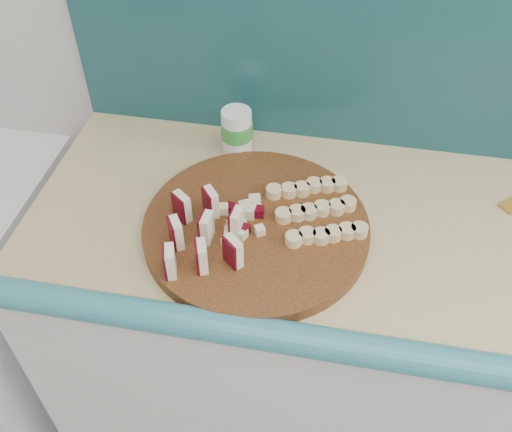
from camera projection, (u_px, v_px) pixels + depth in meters
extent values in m
cube|color=white|center=(493.00, 371.00, 1.47)|extent=(2.20, 0.60, 0.88)
cylinder|color=#3F1D0D|center=(256.00, 228.00, 1.16)|extent=(0.60, 0.60, 0.03)
cube|color=#F9EBC7|center=(171.00, 262.00, 1.04)|extent=(0.03, 0.04, 0.06)
cube|color=#4F0512|center=(165.00, 262.00, 1.03)|extent=(0.02, 0.04, 0.06)
cube|color=#F9EBC7|center=(177.00, 233.00, 1.09)|extent=(0.03, 0.04, 0.06)
cube|color=#4F0512|center=(172.00, 234.00, 1.08)|extent=(0.02, 0.04, 0.06)
cube|color=#F9EBC7|center=(183.00, 207.00, 1.14)|extent=(0.03, 0.04, 0.06)
cube|color=#4F0512|center=(177.00, 207.00, 1.13)|extent=(0.02, 0.04, 0.06)
cube|color=#F9EBC7|center=(203.00, 256.00, 1.04)|extent=(0.03, 0.04, 0.06)
cube|color=#4F0512|center=(197.00, 257.00, 1.04)|extent=(0.02, 0.04, 0.06)
cube|color=#F9EBC7|center=(207.00, 228.00, 1.09)|extent=(0.03, 0.04, 0.06)
cube|color=#4F0512|center=(202.00, 229.00, 1.09)|extent=(0.02, 0.04, 0.06)
cube|color=#F9EBC7|center=(212.00, 202.00, 1.14)|extent=(0.03, 0.04, 0.06)
cube|color=#4F0512|center=(207.00, 203.00, 1.14)|extent=(0.02, 0.04, 0.06)
cube|color=#F9EBC7|center=(234.00, 251.00, 1.05)|extent=(0.03, 0.04, 0.06)
cube|color=#4F0512|center=(228.00, 252.00, 1.05)|extent=(0.02, 0.04, 0.06)
cube|color=#F9EBC7|center=(237.00, 223.00, 1.10)|extent=(0.03, 0.04, 0.06)
cube|color=#4F0512|center=(232.00, 224.00, 1.10)|extent=(0.02, 0.04, 0.06)
cube|color=#FFF9CB|center=(247.00, 220.00, 1.14)|extent=(0.02, 0.02, 0.02)
cube|color=#FFF9CB|center=(250.00, 217.00, 1.14)|extent=(0.02, 0.02, 0.02)
cube|color=#4F0512|center=(249.00, 213.00, 1.15)|extent=(0.02, 0.02, 0.02)
cube|color=#FFF9CB|center=(243.00, 217.00, 1.14)|extent=(0.02, 0.02, 0.02)
cube|color=#FFF9CB|center=(239.00, 214.00, 1.15)|extent=(0.02, 0.02, 0.02)
cube|color=#FFF9CB|center=(233.00, 213.00, 1.15)|extent=(0.02, 0.02, 0.02)
cube|color=#FFF9CB|center=(236.00, 219.00, 1.14)|extent=(0.02, 0.02, 0.02)
cube|color=#FFF9CB|center=(231.00, 221.00, 1.14)|extent=(0.02, 0.02, 0.02)
cube|color=#4F0512|center=(228.00, 226.00, 1.13)|extent=(0.02, 0.02, 0.02)
cube|color=#FFF9CB|center=(237.00, 226.00, 1.13)|extent=(0.02, 0.02, 0.02)
cube|color=#FFF9CB|center=(238.00, 230.00, 1.12)|extent=(0.02, 0.02, 0.02)
cube|color=#FFF9CB|center=(243.00, 225.00, 1.13)|extent=(0.02, 0.02, 0.02)
cube|color=#FFF9CB|center=(247.00, 227.00, 1.12)|extent=(0.02, 0.02, 0.02)
cube|color=#FFF9CB|center=(254.00, 227.00, 1.12)|extent=(0.02, 0.02, 0.02)
cube|color=#4F0512|center=(248.00, 222.00, 1.13)|extent=(0.02, 0.02, 0.02)
cylinder|color=#E0C489|center=(293.00, 240.00, 1.10)|extent=(0.03, 0.03, 0.02)
cylinder|color=#E0C489|center=(306.00, 237.00, 1.11)|extent=(0.03, 0.03, 0.02)
cylinder|color=#E0C489|center=(320.00, 235.00, 1.11)|extent=(0.03, 0.03, 0.02)
cylinder|color=#E0C489|center=(333.00, 233.00, 1.11)|extent=(0.03, 0.03, 0.02)
cylinder|color=#E0C489|center=(347.00, 231.00, 1.12)|extent=(0.03, 0.03, 0.02)
cylinder|color=#E0C489|center=(360.00, 229.00, 1.12)|extent=(0.03, 0.03, 0.02)
cylinder|color=#E0C489|center=(284.00, 215.00, 1.15)|extent=(0.03, 0.03, 0.02)
cylinder|color=#E0C489|center=(297.00, 213.00, 1.15)|extent=(0.03, 0.03, 0.02)
cylinder|color=#E0C489|center=(310.00, 211.00, 1.16)|extent=(0.03, 0.03, 0.02)
cylinder|color=#E0C489|center=(323.00, 209.00, 1.16)|extent=(0.03, 0.03, 0.02)
cylinder|color=#E0C489|center=(336.00, 207.00, 1.17)|extent=(0.03, 0.03, 0.02)
cylinder|color=#E0C489|center=(349.00, 205.00, 1.17)|extent=(0.03, 0.03, 0.02)
cylinder|color=#E0C489|center=(276.00, 192.00, 1.20)|extent=(0.03, 0.03, 0.02)
cylinder|color=#E0C489|center=(288.00, 190.00, 1.20)|extent=(0.03, 0.03, 0.02)
cylinder|color=#E0C489|center=(301.00, 189.00, 1.20)|extent=(0.03, 0.03, 0.02)
cylinder|color=#E0C489|center=(313.00, 187.00, 1.21)|extent=(0.03, 0.03, 0.02)
cylinder|color=#E0C489|center=(326.00, 185.00, 1.21)|extent=(0.03, 0.03, 0.02)
cylinder|color=#E0C489|center=(338.00, 183.00, 1.22)|extent=(0.03, 0.03, 0.02)
cylinder|color=white|center=(237.00, 133.00, 1.31)|extent=(0.07, 0.07, 0.12)
cylinder|color=green|center=(237.00, 129.00, 1.30)|extent=(0.07, 0.07, 0.04)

